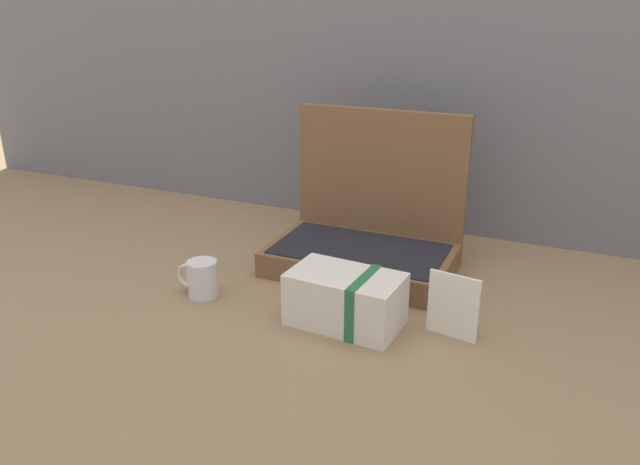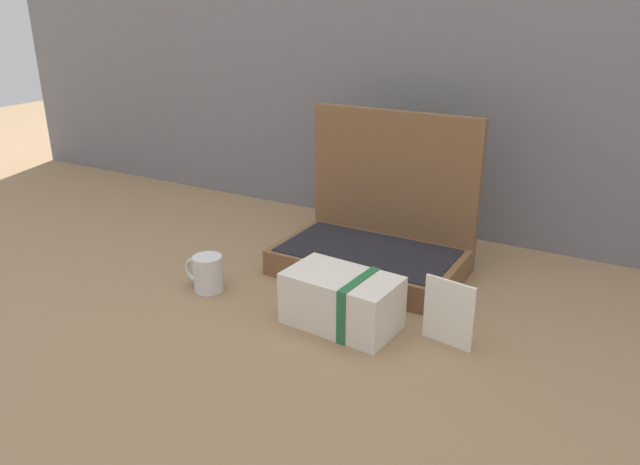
{
  "view_description": "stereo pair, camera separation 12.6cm",
  "coord_description": "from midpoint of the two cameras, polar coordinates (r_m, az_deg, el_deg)",
  "views": [
    {
      "loc": [
        0.49,
        -1.1,
        0.63
      ],
      "look_at": [
        0.02,
        -0.02,
        0.18
      ],
      "focal_mm": 34.07,
      "sensor_mm": 36.0,
      "label": 1
    },
    {
      "loc": [
        0.6,
        -1.04,
        0.63
      ],
      "look_at": [
        0.02,
        -0.02,
        0.18
      ],
      "focal_mm": 34.07,
      "sensor_mm": 36.0,
      "label": 2
    }
  ],
  "objects": [
    {
      "name": "coffee_mug",
      "position": [
        1.41,
        -8.04,
        -3.86
      ],
      "size": [
        0.1,
        0.07,
        0.08
      ],
      "color": "silver",
      "rests_on": "ground_plane"
    },
    {
      "name": "cream_toiletry_bag",
      "position": [
        1.25,
        5.11,
        -6.46
      ],
      "size": [
        0.24,
        0.15,
        0.12
      ],
      "color": "silver",
      "rests_on": "ground_plane"
    },
    {
      "name": "info_card_left",
      "position": [
        1.22,
        14.94,
        -7.38
      ],
      "size": [
        0.1,
        0.02,
        0.14
      ],
      "primitive_type": "cube",
      "rotation": [
        0.0,
        0.0,
        -0.16
      ],
      "color": "white",
      "rests_on": "ground_plane"
    },
    {
      "name": "open_suitcase",
      "position": [
        1.51,
        7.76,
        -0.23
      ],
      "size": [
        0.44,
        0.28,
        0.38
      ],
      "color": "brown",
      "rests_on": "ground_plane"
    },
    {
      "name": "ground_plane",
      "position": [
        1.36,
        2.52,
        -6.62
      ],
      "size": [
        6.0,
        6.0,
        0.0
      ],
      "primitive_type": "plane",
      "color": "#8C6D4C"
    }
  ]
}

